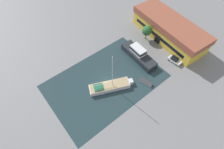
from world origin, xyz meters
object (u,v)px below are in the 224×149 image
quay_tree_near_building (147,31)px  warehouse_building (169,29)px  parked_car (175,60)px  sailboat_moored (110,86)px  motor_cruiser (138,54)px  small_dinghy (146,82)px

quay_tree_near_building → warehouse_building: bearing=56.2°
quay_tree_near_building → parked_car: bearing=-3.0°
warehouse_building → parked_car: size_ratio=6.33×
sailboat_moored → warehouse_building: bearing=121.6°
motor_cruiser → quay_tree_near_building: bearing=32.7°
warehouse_building → quay_tree_near_building: size_ratio=5.38×
parked_car → small_dinghy: bearing=-5.0°
sailboat_moored → small_dinghy: size_ratio=3.10×
small_dinghy → quay_tree_near_building: bearing=-148.4°
quay_tree_near_building → sailboat_moored: sailboat_moored is taller
parked_car → sailboat_moored: sailboat_moored is taller
parked_car → sailboat_moored: (-5.22, -21.57, -0.07)m
warehouse_building → small_dinghy: (8.92, -19.61, -3.16)m
warehouse_building → quay_tree_near_building: bearing=-118.4°
motor_cruiser → warehouse_building: bearing=4.6°
small_dinghy → parked_car: bearing=167.1°
sailboat_moored → small_dinghy: bearing=83.9°
quay_tree_near_building → motor_cruiser: size_ratio=0.39×
warehouse_building → quay_tree_near_building: warehouse_building is taller
sailboat_moored → motor_cruiser: size_ratio=0.96×
parked_car → motor_cruiser: 11.30m
warehouse_building → sailboat_moored: sailboat_moored is taller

